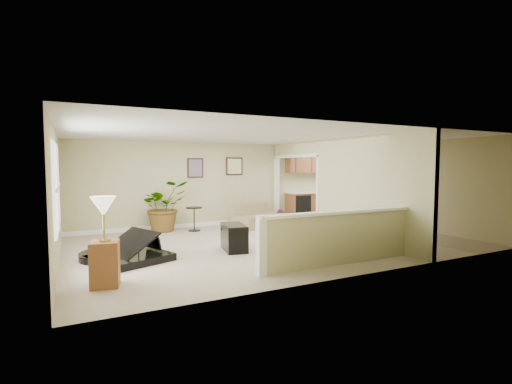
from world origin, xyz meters
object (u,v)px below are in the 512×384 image
loveseat (256,215)px  lamp_stand (105,249)px  accent_table (194,216)px  piano_bench (234,237)px  small_plant (280,218)px  palm_plant (164,206)px  piano (126,233)px

loveseat → lamp_stand: 6.01m
accent_table → piano_bench: bearing=-89.0°
piano_bench → small_plant: piano_bench is taller
palm_plant → piano_bench: bearing=-75.2°
small_plant → lamp_stand: lamp_stand is taller
piano → small_plant: size_ratio=3.85×
piano_bench → accent_table: bearing=91.0°
loveseat → lamp_stand: lamp_stand is taller
piano → palm_plant: 3.21m
piano_bench → accent_table: 2.69m
piano → loveseat: piano is taller
loveseat → palm_plant: (-2.65, 0.42, 0.36)m
piano → accent_table: piano is taller
accent_table → palm_plant: 0.87m
loveseat → small_plant: 0.78m
piano_bench → piano: bearing=176.2°
palm_plant → small_plant: bearing=-9.0°
palm_plant → lamp_stand: (-1.87, -4.36, -0.11)m
piano_bench → lamp_stand: (-2.67, -1.32, 0.29)m
small_plant → palm_plant: bearing=171.0°
accent_table → lamp_stand: size_ratio=0.49×
loveseat → small_plant: size_ratio=3.68×
lamp_stand → accent_table: bearing=56.8°
lamp_stand → palm_plant: bearing=66.8°
piano_bench → loveseat: size_ratio=0.47×
piano → piano_bench: 2.19m
piano_bench → lamp_stand: 3.00m
piano_bench → palm_plant: size_ratio=0.57×
piano_bench → palm_plant: bearing=104.8°
accent_table → lamp_stand: 4.80m
piano → lamp_stand: 1.55m
piano → loveseat: size_ratio=1.05×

